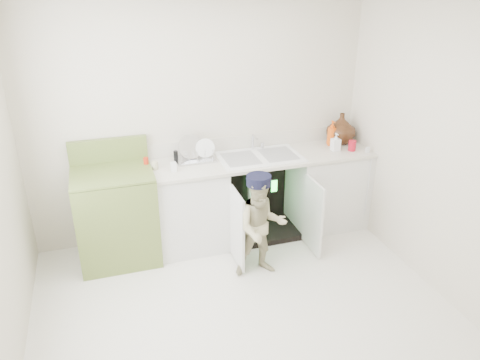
# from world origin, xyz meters

# --- Properties ---
(ground) EXTENTS (3.50, 3.50, 0.00)m
(ground) POSITION_xyz_m (0.00, 0.00, 0.00)
(ground) COLOR #BEB6A7
(ground) RESTS_ON ground
(room_shell) EXTENTS (6.00, 5.50, 1.26)m
(room_shell) POSITION_xyz_m (0.00, 0.00, 1.25)
(room_shell) COLOR beige
(room_shell) RESTS_ON ground
(counter_run) EXTENTS (2.44, 1.02, 1.24)m
(counter_run) POSITION_xyz_m (0.59, 1.21, 0.48)
(counter_run) COLOR silver
(counter_run) RESTS_ON ground
(avocado_stove) EXTENTS (0.75, 0.65, 1.17)m
(avocado_stove) POSITION_xyz_m (-0.94, 1.18, 0.48)
(avocado_stove) COLOR olive
(avocado_stove) RESTS_ON ground
(repair_worker) EXTENTS (0.55, 0.58, 1.01)m
(repair_worker) POSITION_xyz_m (0.32, 0.50, 0.51)
(repair_worker) COLOR #BEB388
(repair_worker) RESTS_ON ground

